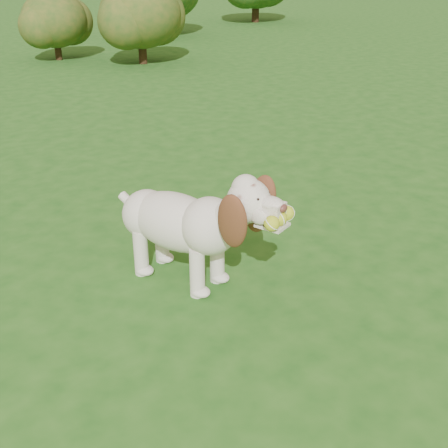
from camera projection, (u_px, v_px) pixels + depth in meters
ground at (76, 272)px, 3.88m from camera, size 80.00×80.00×0.00m
dog at (190, 220)px, 3.58m from camera, size 0.78×1.26×0.85m
shrub_d at (140, 13)px, 10.92m from camera, size 1.58×1.58×1.64m
shrub_c at (54, 19)px, 11.42m from camera, size 1.31×1.31×1.36m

